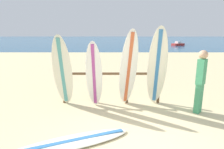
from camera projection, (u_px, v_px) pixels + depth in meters
ocean_water at (114, 39)px, 59.91m from camera, size 120.00×80.00×0.01m
surfboard_rack at (112, 82)px, 5.83m from camera, size 3.10×0.09×1.11m
surfboard_leaning_far_left at (63, 71)px, 5.49m from camera, size 0.60×0.58×2.17m
surfboard_leaning_left at (95, 75)px, 5.35m from camera, size 0.49×0.55×2.00m
surfboard_leaning_center_left at (129, 69)px, 5.37m from camera, size 0.66×0.84×2.32m
surfboard_leaning_center at (158, 68)px, 5.35m from camera, size 0.64×0.92×2.39m
surfboard_lying_on_sand at (73, 142)px, 3.78m from camera, size 2.45×1.42×0.08m
beachgoer_standing at (202, 79)px, 5.03m from camera, size 0.32×0.33×1.75m
small_boat_offshore at (179, 44)px, 31.61m from camera, size 2.31×1.82×0.71m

